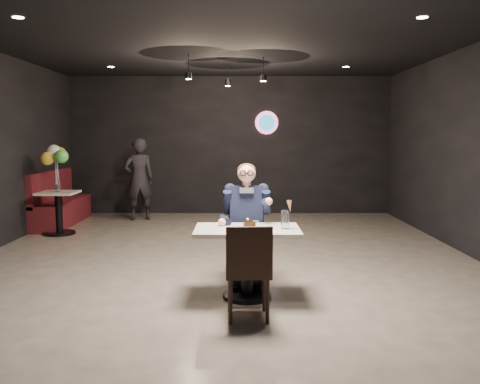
{
  "coord_description": "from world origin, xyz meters",
  "views": [
    {
      "loc": [
        0.21,
        -6.69,
        1.72
      ],
      "look_at": [
        0.21,
        -0.84,
        1.07
      ],
      "focal_mm": 38.0,
      "sensor_mm": 36.0,
      "label": 1
    }
  ],
  "objects_px": {
    "main_table": "(247,263)",
    "sundae_glass": "(285,219)",
    "chair_far": "(246,244)",
    "passerby": "(139,179)",
    "seated_man": "(246,222)",
    "booth_bench": "(61,198)",
    "side_table": "(59,212)",
    "chair_near": "(248,270)",
    "balloon_vase": "(58,187)"
  },
  "relations": [
    {
      "from": "chair_far",
      "to": "sundae_glass",
      "type": "relative_size",
      "value": 4.81
    },
    {
      "from": "side_table",
      "to": "passerby",
      "type": "bearing_deg",
      "value": 53.92
    },
    {
      "from": "seated_man",
      "to": "booth_bench",
      "type": "distance_m",
      "value": 5.31
    },
    {
      "from": "sundae_glass",
      "to": "side_table",
      "type": "xyz_separation_m",
      "value": [
        -3.64,
        3.53,
        -0.45
      ]
    },
    {
      "from": "side_table",
      "to": "main_table",
      "type": "bearing_deg",
      "value": -47.26
    },
    {
      "from": "booth_bench",
      "to": "passerby",
      "type": "bearing_deg",
      "value": 20.39
    },
    {
      "from": "balloon_vase",
      "to": "seated_man",
      "type": "bearing_deg",
      "value": -42.38
    },
    {
      "from": "chair_far",
      "to": "booth_bench",
      "type": "height_order",
      "value": "booth_bench"
    },
    {
      "from": "side_table",
      "to": "passerby",
      "type": "relative_size",
      "value": 0.47
    },
    {
      "from": "sundae_glass",
      "to": "side_table",
      "type": "height_order",
      "value": "sundae_glass"
    },
    {
      "from": "main_table",
      "to": "chair_far",
      "type": "bearing_deg",
      "value": 90.0
    },
    {
      "from": "chair_far",
      "to": "seated_man",
      "type": "relative_size",
      "value": 0.64
    },
    {
      "from": "chair_near",
      "to": "sundae_glass",
      "type": "distance_m",
      "value": 0.8
    },
    {
      "from": "main_table",
      "to": "chair_near",
      "type": "relative_size",
      "value": 1.2
    },
    {
      "from": "seated_man",
      "to": "passerby",
      "type": "xyz_separation_m",
      "value": [
        -2.13,
        4.48,
        0.11
      ]
    },
    {
      "from": "balloon_vase",
      "to": "booth_bench",
      "type": "bearing_deg",
      "value": 106.7
    },
    {
      "from": "booth_bench",
      "to": "side_table",
      "type": "bearing_deg",
      "value": -73.3
    },
    {
      "from": "seated_man",
      "to": "sundae_glass",
      "type": "xyz_separation_m",
      "value": [
        0.4,
        -0.57,
        0.13
      ]
    },
    {
      "from": "seated_man",
      "to": "passerby",
      "type": "relative_size",
      "value": 0.86
    },
    {
      "from": "side_table",
      "to": "sundae_glass",
      "type": "bearing_deg",
      "value": -44.15
    },
    {
      "from": "main_table",
      "to": "side_table",
      "type": "height_order",
      "value": "side_table"
    },
    {
      "from": "chair_far",
      "to": "balloon_vase",
      "type": "xyz_separation_m",
      "value": [
        -3.24,
        2.96,
        0.37
      ]
    },
    {
      "from": "seated_man",
      "to": "booth_bench",
      "type": "relative_size",
      "value": 0.69
    },
    {
      "from": "main_table",
      "to": "sundae_glass",
      "type": "xyz_separation_m",
      "value": [
        0.4,
        -0.02,
        0.47
      ]
    },
    {
      "from": "main_table",
      "to": "side_table",
      "type": "relative_size",
      "value": 1.4
    },
    {
      "from": "chair_near",
      "to": "side_table",
      "type": "relative_size",
      "value": 1.17
    },
    {
      "from": "seated_man",
      "to": "booth_bench",
      "type": "xyz_separation_m",
      "value": [
        -3.54,
        3.96,
        -0.2
      ]
    },
    {
      "from": "passerby",
      "to": "seated_man",
      "type": "bearing_deg",
      "value": 97.92
    },
    {
      "from": "chair_near",
      "to": "seated_man",
      "type": "distance_m",
      "value": 1.18
    },
    {
      "from": "seated_man",
      "to": "chair_far",
      "type": "bearing_deg",
      "value": 0.0
    },
    {
      "from": "chair_far",
      "to": "booth_bench",
      "type": "relative_size",
      "value": 0.44
    },
    {
      "from": "sundae_glass",
      "to": "balloon_vase",
      "type": "xyz_separation_m",
      "value": [
        -3.64,
        3.53,
        -0.02
      ]
    },
    {
      "from": "seated_man",
      "to": "balloon_vase",
      "type": "distance_m",
      "value": 4.39
    },
    {
      "from": "side_table",
      "to": "balloon_vase",
      "type": "xyz_separation_m",
      "value": [
        0.0,
        0.0,
        0.43
      ]
    },
    {
      "from": "chair_far",
      "to": "seated_man",
      "type": "distance_m",
      "value": 0.26
    },
    {
      "from": "main_table",
      "to": "sundae_glass",
      "type": "bearing_deg",
      "value": -3.31
    },
    {
      "from": "chair_far",
      "to": "passerby",
      "type": "bearing_deg",
      "value": 115.42
    },
    {
      "from": "booth_bench",
      "to": "balloon_vase",
      "type": "relative_size",
      "value": 13.66
    },
    {
      "from": "chair_far",
      "to": "chair_near",
      "type": "relative_size",
      "value": 1.0
    },
    {
      "from": "chair_near",
      "to": "passerby",
      "type": "bearing_deg",
      "value": 108.45
    },
    {
      "from": "main_table",
      "to": "chair_near",
      "type": "height_order",
      "value": "chair_near"
    },
    {
      "from": "balloon_vase",
      "to": "passerby",
      "type": "bearing_deg",
      "value": 53.92
    },
    {
      "from": "side_table",
      "to": "chair_far",
      "type": "bearing_deg",
      "value": -42.38
    },
    {
      "from": "sundae_glass",
      "to": "passerby",
      "type": "relative_size",
      "value": 0.11
    },
    {
      "from": "chair_far",
      "to": "passerby",
      "type": "distance_m",
      "value": 4.98
    },
    {
      "from": "main_table",
      "to": "balloon_vase",
      "type": "relative_size",
      "value": 7.19
    },
    {
      "from": "sundae_glass",
      "to": "passerby",
      "type": "distance_m",
      "value": 5.65
    },
    {
      "from": "seated_man",
      "to": "booth_bench",
      "type": "bearing_deg",
      "value": 131.82
    },
    {
      "from": "main_table",
      "to": "booth_bench",
      "type": "bearing_deg",
      "value": 128.15
    },
    {
      "from": "balloon_vase",
      "to": "passerby",
      "type": "distance_m",
      "value": 1.89
    }
  ]
}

